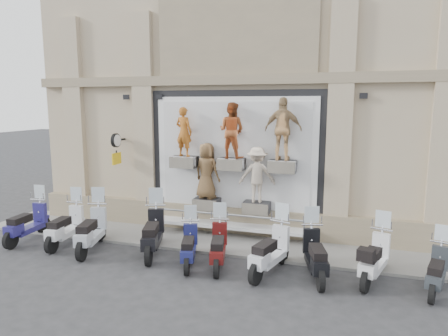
{
  "coord_description": "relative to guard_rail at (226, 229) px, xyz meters",
  "views": [
    {
      "loc": [
        3.36,
        -8.91,
        4.14
      ],
      "look_at": [
        -0.02,
        1.9,
        2.31
      ],
      "focal_mm": 32.0,
      "sensor_mm": 36.0,
      "label": 1
    }
  ],
  "objects": [
    {
      "name": "ground",
      "position": [
        0.0,
        -2.0,
        -0.47
      ],
      "size": [
        90.0,
        90.0,
        0.0
      ],
      "primitive_type": "plane",
      "color": "#2D2D30",
      "rests_on": "ground"
    },
    {
      "name": "sidewalk",
      "position": [
        0.0,
        0.1,
        -0.43
      ],
      "size": [
        16.0,
        2.2,
        0.08
      ],
      "primitive_type": "cube",
      "color": "gray",
      "rests_on": "ground"
    },
    {
      "name": "building",
      "position": [
        0.0,
        5.0,
        5.54
      ],
      "size": [
        14.0,
        8.6,
        12.0
      ],
      "primitive_type": null,
      "color": "tan",
      "rests_on": "ground"
    },
    {
      "name": "shop_vitrine",
      "position": [
        0.12,
        0.74,
        1.95
      ],
      "size": [
        5.6,
        0.84,
        4.3
      ],
      "color": "black",
      "rests_on": "ground"
    },
    {
      "name": "guard_rail",
      "position": [
        0.0,
        0.0,
        0.0
      ],
      "size": [
        5.06,
        0.1,
        0.93
      ],
      "primitive_type": null,
      "color": "#9EA0A5",
      "rests_on": "ground"
    },
    {
      "name": "clock_sign_bracket",
      "position": [
        -3.9,
        0.47,
        2.34
      ],
      "size": [
        0.1,
        0.8,
        1.02
      ],
      "color": "black",
      "rests_on": "ground"
    },
    {
      "name": "scooter_a",
      "position": [
        -5.83,
        -1.55,
        0.34
      ],
      "size": [
        0.72,
        2.01,
        1.6
      ],
      "primitive_type": null,
      "rotation": [
        0.0,
        0.0,
        0.07
      ],
      "color": "navy",
      "rests_on": "ground"
    },
    {
      "name": "scooter_b",
      "position": [
        -4.49,
        -1.48,
        0.34
      ],
      "size": [
        0.79,
        2.03,
        1.61
      ],
      "primitive_type": null,
      "rotation": [
        0.0,
        0.0,
        0.11
      ],
      "color": "silver",
      "rests_on": "ground"
    },
    {
      "name": "scooter_c",
      "position": [
        -3.47,
        -1.67,
        0.39
      ],
      "size": [
        1.14,
        2.18,
        1.7
      ],
      "primitive_type": null,
      "rotation": [
        0.0,
        0.0,
        0.27
      ],
      "color": "#AEB3BC",
      "rests_on": "ground"
    },
    {
      "name": "scooter_d",
      "position": [
        -1.66,
        -1.42,
        0.4
      ],
      "size": [
        1.27,
        2.23,
        1.74
      ],
      "primitive_type": null,
      "rotation": [
        0.0,
        0.0,
        0.32
      ],
      "color": "black",
      "rests_on": "ground"
    },
    {
      "name": "scooter_e",
      "position": [
        -0.44,
        -1.8,
        0.26
      ],
      "size": [
        1.03,
        1.85,
        1.45
      ],
      "primitive_type": null,
      "rotation": [
        0.0,
        0.0,
        0.3
      ],
      "color": "navy",
      "rests_on": "ground"
    },
    {
      "name": "scooter_f",
      "position": [
        0.32,
        -1.66,
        0.3
      ],
      "size": [
        1.0,
        1.96,
        1.53
      ],
      "primitive_type": null,
      "rotation": [
        0.0,
        0.0,
        0.25
      ],
      "color": "#4C0E0D",
      "rests_on": "ground"
    },
    {
      "name": "scooter_g",
      "position": [
        1.66,
        -1.7,
        0.35
      ],
      "size": [
        1.1,
        2.1,
        1.64
      ],
      "primitive_type": null,
      "rotation": [
        0.0,
        0.0,
        -0.27
      ],
      "color": "silver",
      "rests_on": "ground"
    },
    {
      "name": "scooter_h",
      "position": [
        2.73,
        -1.61,
        0.33
      ],
      "size": [
        1.06,
        2.05,
        1.6
      ],
      "primitive_type": null,
      "rotation": [
        0.0,
        0.0,
        0.26
      ],
      "color": "black",
      "rests_on": "ground"
    },
    {
      "name": "scooter_i",
      "position": [
        4.07,
        -1.39,
        0.32
      ],
      "size": [
        1.11,
        2.01,
        1.57
      ],
      "primitive_type": null,
      "rotation": [
        0.0,
        0.0,
        -0.3
      ],
      "color": "silver",
      "rests_on": "ground"
    },
    {
      "name": "scooter_j",
      "position": [
        5.36,
        -1.58,
        0.24
      ],
      "size": [
        0.98,
        1.8,
        1.4
      ],
      "primitive_type": null,
      "rotation": [
        0.0,
        0.0,
        -0.29
      ],
      "color": "#292D32",
      "rests_on": "ground"
    }
  ]
}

